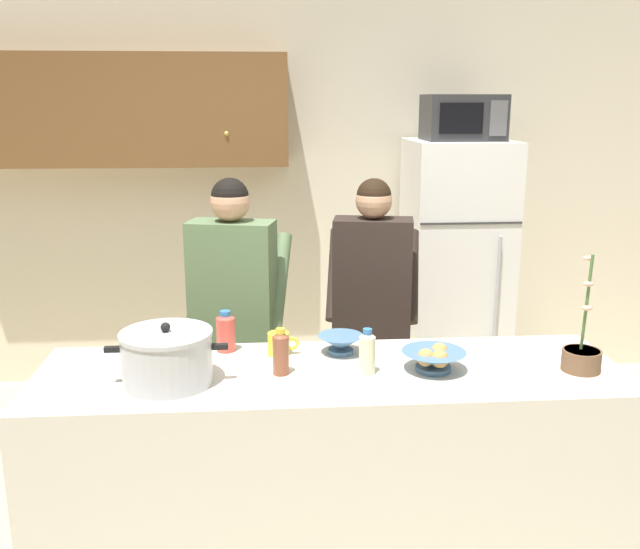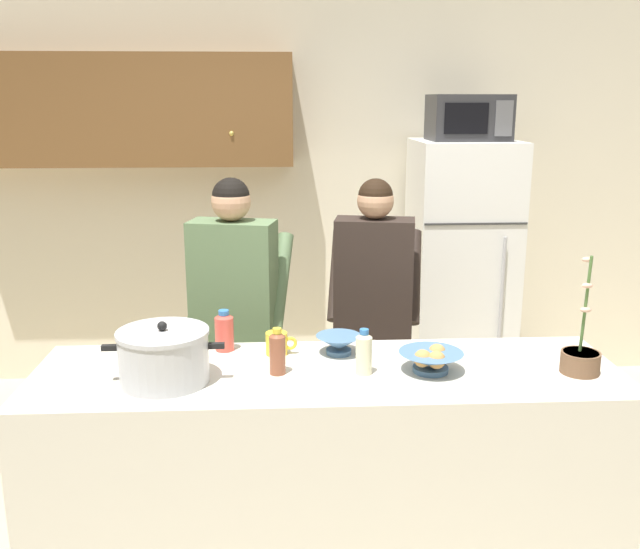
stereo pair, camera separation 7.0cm
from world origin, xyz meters
name	(u,v)px [view 1 (the left image)]	position (x,y,z in m)	size (l,w,h in m)	color
back_wall_unit	(263,178)	(-0.26, 2.25, 1.43)	(6.00, 0.48, 2.60)	beige
kitchen_island	(330,475)	(0.00, 0.00, 0.46)	(2.31, 0.68, 0.92)	silver
refrigerator	(455,271)	(0.99, 1.85, 0.85)	(0.64, 0.68, 1.70)	white
microwave	(463,118)	(0.99, 1.83, 1.84)	(0.48, 0.37, 0.28)	#2D2D30
person_near_pot	(234,302)	(-0.41, 0.73, 0.99)	(0.55, 0.49, 1.60)	#33384C
person_by_sink	(372,294)	(0.30, 0.89, 0.97)	(0.53, 0.47, 1.57)	black
cooking_pot	(167,357)	(-0.62, -0.08, 1.02)	(0.45, 0.34, 0.24)	silver
coffee_mug	(279,344)	(-0.20, 0.19, 0.97)	(0.13, 0.09, 0.10)	yellow
bread_bowl	(434,359)	(0.40, -0.04, 0.97)	(0.25, 0.25, 0.10)	#4C7299
empty_bowl	(341,343)	(0.06, 0.18, 0.97)	(0.19, 0.19, 0.08)	#4C7299
bottle_near_edge	(367,352)	(0.14, -0.04, 1.01)	(0.06, 0.06, 0.18)	beige
bottle_mid_counter	(226,331)	(-0.42, 0.25, 1.01)	(0.08, 0.08, 0.18)	#D84C3F
bottle_far_corner	(281,352)	(-0.20, -0.02, 1.01)	(0.06, 0.06, 0.19)	brown
potted_orchid	(582,355)	(0.98, -0.08, 0.98)	(0.15, 0.15, 0.47)	brown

